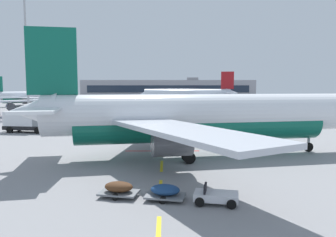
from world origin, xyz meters
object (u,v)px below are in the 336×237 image
(airliner_far_center, at_px, (33,97))
(apron_light_mast_near, at_px, (25,23))
(airliner_foreground, at_px, (196,117))
(baggage_train, at_px, (166,192))
(airliner_mid_left, at_px, (189,95))
(ground_power_truck, at_px, (26,121))

(airliner_far_center, height_order, apron_light_mast_near, apron_light_mast_near)
(airliner_foreground, xyz_separation_m, baggage_train, (-3.01, -12.61, -3.42))
(airliner_mid_left, height_order, airliner_far_center, airliner_mid_left)
(airliner_foreground, xyz_separation_m, ground_power_truck, (-24.10, 17.35, -2.30))
(ground_power_truck, bearing_deg, apron_light_mast_near, 110.48)
(airliner_far_center, bearing_deg, baggage_train, -64.16)
(airliner_foreground, distance_m, airliner_mid_left, 80.27)
(airliner_mid_left, distance_m, apron_light_mast_near, 63.61)
(airliner_mid_left, xyz_separation_m, airliner_far_center, (-53.82, 1.91, -0.54))
(airliner_mid_left, relative_size, baggage_train, 3.88)
(ground_power_truck, relative_size, baggage_train, 0.84)
(baggage_train, distance_m, apron_light_mast_near, 50.49)
(airliner_mid_left, bearing_deg, baggage_train, -94.92)
(airliner_far_center, distance_m, baggage_train, 105.19)
(airliner_foreground, bearing_deg, airliner_mid_left, 86.44)
(airliner_foreground, xyz_separation_m, apron_light_mast_near, (-27.93, 27.60, 14.22))
(airliner_foreground, distance_m, airliner_far_center, 95.47)
(airliner_foreground, height_order, apron_light_mast_near, apron_light_mast_near)
(airliner_foreground, relative_size, baggage_train, 3.98)
(airliner_mid_left, relative_size, apron_light_mast_near, 1.13)
(airliner_mid_left, bearing_deg, ground_power_truck, -114.86)
(apron_light_mast_near, bearing_deg, airliner_mid_left, 57.93)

